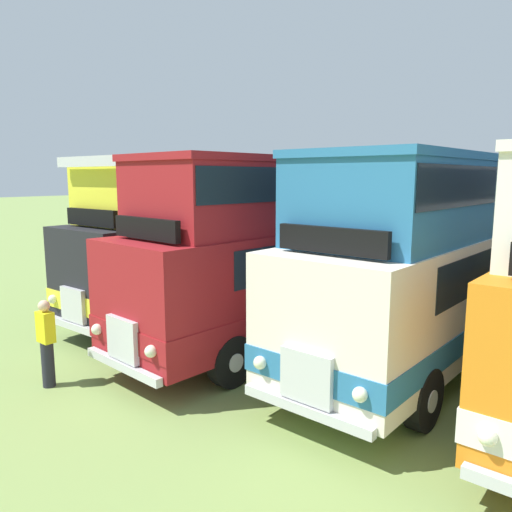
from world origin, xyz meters
name	(u,v)px	position (x,y,z in m)	size (l,w,h in m)	color
bus_first_in_row	(229,231)	(-10.05, 0.48, 2.36)	(2.71, 10.78, 4.52)	black
bus_second_in_row	(309,238)	(-6.69, -0.07, 2.47)	(3.19, 11.25, 4.49)	maroon
bus_third_in_row	(445,247)	(-3.35, 0.46, 2.47)	(2.78, 10.79, 4.49)	silver
marshal_person	(47,343)	(-8.54, -6.39, 0.89)	(0.36, 0.24, 1.73)	#23232D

